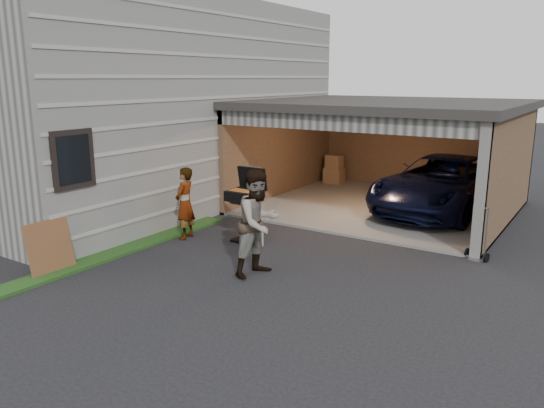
{
  "coord_description": "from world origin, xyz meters",
  "views": [
    {
      "loc": [
        5.98,
        -6.94,
        3.48
      ],
      "look_at": [
        0.64,
        1.21,
        1.15
      ],
      "focal_mm": 35.0,
      "sensor_mm": 36.0,
      "label": 1
    }
  ],
  "objects": [
    {
      "name": "minivan",
      "position": [
        2.29,
        6.87,
        0.72
      ],
      "size": [
        2.92,
        5.38,
        1.43
      ],
      "primitive_type": "imported",
      "rotation": [
        0.0,
        0.0,
        -0.11
      ],
      "color": "black",
      "rests_on": "ground"
    },
    {
      "name": "propane_tank",
      "position": [
        -0.19,
        1.89,
        0.21
      ],
      "size": [
        0.34,
        0.34,
        0.43
      ],
      "primitive_type": "cylinder",
      "rotation": [
        0.0,
        0.0,
        0.22
      ],
      "color": "silver",
      "rests_on": "ground"
    },
    {
      "name": "house",
      "position": [
        -6.0,
        4.0,
        2.75
      ],
      "size": [
        7.0,
        11.0,
        5.5
      ],
      "primitive_type": "cube",
      "color": "#474744",
      "rests_on": "ground"
    },
    {
      "name": "plywood_panel",
      "position": [
        -2.4,
        -1.5,
        0.49
      ],
      "size": [
        0.25,
        0.89,
        0.98
      ],
      "primitive_type": "cube",
      "rotation": [
        0.0,
        -0.21,
        0.0
      ],
      "color": "brown",
      "rests_on": "ground"
    },
    {
      "name": "bbq_grill",
      "position": [
        -0.6,
        2.04,
        0.95
      ],
      "size": [
        0.72,
        0.63,
        1.59
      ],
      "color": "black",
      "rests_on": "ground"
    },
    {
      "name": "woman",
      "position": [
        -1.8,
        1.45,
        0.8
      ],
      "size": [
        0.51,
        0.66,
        1.59
      ],
      "primitive_type": "imported",
      "rotation": [
        0.0,
        0.0,
        -1.33
      ],
      "color": "#ACBDD9",
      "rests_on": "ground"
    },
    {
      "name": "man",
      "position": [
        0.8,
        0.53,
        0.96
      ],
      "size": [
        0.91,
        1.07,
        1.93
      ],
      "primitive_type": "imported",
      "rotation": [
        0.0,
        0.0,
        1.36
      ],
      "color": "#432E1A",
      "rests_on": "ground"
    },
    {
      "name": "ground",
      "position": [
        0.0,
        0.0,
        0.0
      ],
      "size": [
        80.0,
        80.0,
        0.0
      ],
      "primitive_type": "plane",
      "color": "black",
      "rests_on": "ground"
    },
    {
      "name": "groundcover_strip",
      "position": [
        -2.25,
        -1.0,
        0.03
      ],
      "size": [
        0.5,
        8.0,
        0.06
      ],
      "primitive_type": "cube",
      "color": "#193814",
      "rests_on": "ground"
    },
    {
      "name": "hand_truck",
      "position": [
        3.92,
        3.47,
        0.21
      ],
      "size": [
        0.48,
        0.42,
        1.08
      ],
      "rotation": [
        0.0,
        0.0,
        -0.29
      ],
      "color": "slate",
      "rests_on": "ground"
    },
    {
      "name": "garage",
      "position": [
        0.76,
        6.79,
        1.87
      ],
      "size": [
        6.8,
        6.3,
        2.9
      ],
      "color": "#605E59",
      "rests_on": "ground"
    }
  ]
}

